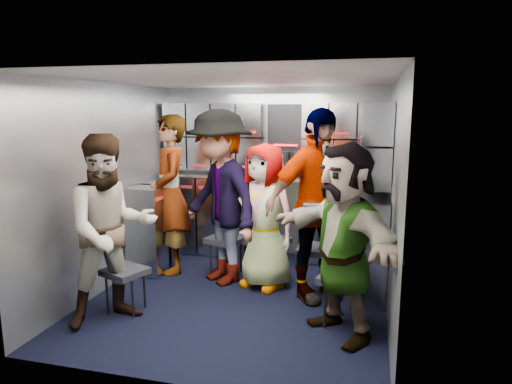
% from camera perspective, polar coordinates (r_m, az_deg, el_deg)
% --- Properties ---
extents(floor, '(3.00, 3.00, 0.00)m').
position_cam_1_polar(floor, '(4.63, -2.03, -12.98)').
color(floor, black).
rests_on(floor, ground).
extents(wall_back, '(2.80, 0.04, 2.10)m').
position_cam_1_polar(wall_back, '(5.76, 2.10, 2.53)').
color(wall_back, gray).
rests_on(wall_back, ground).
extents(wall_left, '(0.04, 3.00, 2.10)m').
position_cam_1_polar(wall_left, '(4.90, -18.01, 0.64)').
color(wall_left, gray).
rests_on(wall_left, ground).
extents(wall_right, '(0.04, 3.00, 2.10)m').
position_cam_1_polar(wall_right, '(4.16, 16.72, -0.97)').
color(wall_right, gray).
rests_on(wall_right, ground).
extents(ceiling, '(2.80, 3.00, 0.02)m').
position_cam_1_polar(ceiling, '(4.26, -2.22, 13.91)').
color(ceiling, silver).
rests_on(ceiling, wall_back).
extents(cart_bank_back, '(2.68, 0.38, 0.99)m').
position_cam_1_polar(cart_bank_back, '(5.66, 1.61, -3.32)').
color(cart_bank_back, '#989DA7').
rests_on(cart_bank_back, ground).
extents(cart_bank_left, '(0.38, 0.76, 0.99)m').
position_cam_1_polar(cart_bank_left, '(5.39, -12.62, -4.28)').
color(cart_bank_left, '#989DA7').
rests_on(cart_bank_left, ground).
extents(counter, '(2.68, 0.42, 0.03)m').
position_cam_1_polar(counter, '(5.56, 1.64, 1.89)').
color(counter, silver).
rests_on(counter, cart_bank_back).
extents(locker_bank_back, '(2.68, 0.28, 0.82)m').
position_cam_1_polar(locker_bank_back, '(5.57, 1.80, 6.81)').
color(locker_bank_back, '#989DA7').
rests_on(locker_bank_back, wall_back).
extents(locker_bank_right, '(0.28, 1.00, 0.82)m').
position_cam_1_polar(locker_bank_right, '(4.79, 14.88, 5.88)').
color(locker_bank_right, '#989DA7').
rests_on(locker_bank_right, wall_right).
extents(right_cabinet, '(0.28, 1.20, 1.00)m').
position_cam_1_polar(right_cabinet, '(4.87, 14.35, -5.90)').
color(right_cabinet, '#989DA7').
rests_on(right_cabinet, ground).
extents(coffee_niche, '(0.46, 0.16, 0.84)m').
position_cam_1_polar(coffee_niche, '(5.60, 3.75, 6.61)').
color(coffee_niche, black).
rests_on(coffee_niche, wall_back).
extents(red_latch_strip, '(2.60, 0.02, 0.03)m').
position_cam_1_polar(red_latch_strip, '(5.39, 1.17, 0.16)').
color(red_latch_strip, maroon).
rests_on(red_latch_strip, cart_bank_back).
extents(jump_seat_near_left, '(0.44, 0.43, 0.41)m').
position_cam_1_polar(jump_seat_near_left, '(4.37, -16.05, -9.79)').
color(jump_seat_near_left, black).
rests_on(jump_seat_near_left, ground).
extents(jump_seat_mid_left, '(0.46, 0.44, 0.44)m').
position_cam_1_polar(jump_seat_mid_left, '(5.08, -3.80, -6.19)').
color(jump_seat_mid_left, black).
rests_on(jump_seat_mid_left, ground).
extents(jump_seat_center, '(0.50, 0.49, 0.47)m').
position_cam_1_polar(jump_seat_center, '(4.93, 1.50, -6.40)').
color(jump_seat_center, black).
rests_on(jump_seat_center, ground).
extents(jump_seat_mid_right, '(0.40, 0.38, 0.46)m').
position_cam_1_polar(jump_seat_mid_right, '(4.70, 7.66, -7.42)').
color(jump_seat_mid_right, black).
rests_on(jump_seat_mid_right, ground).
extents(jump_seat_near_right, '(0.45, 0.44, 0.44)m').
position_cam_1_polar(jump_seat_near_right, '(4.03, 10.81, -10.91)').
color(jump_seat_near_right, black).
rests_on(jump_seat_near_right, ground).
extents(attendant_standing, '(0.70, 0.77, 1.78)m').
position_cam_1_polar(attendant_standing, '(5.20, -10.65, -0.31)').
color(attendant_standing, black).
rests_on(attendant_standing, ground).
extents(attendant_arc_a, '(1.00, 1.00, 1.64)m').
position_cam_1_polar(attendant_arc_a, '(4.09, -17.64, -4.55)').
color(attendant_arc_a, black).
rests_on(attendant_arc_a, ground).
extents(attendant_arc_b, '(1.35, 1.28, 1.83)m').
position_cam_1_polar(attendant_arc_b, '(4.79, -4.54, -0.72)').
color(attendant_arc_b, black).
rests_on(attendant_arc_b, ground).
extents(attendant_arc_c, '(0.86, 0.72, 1.50)m').
position_cam_1_polar(attendant_arc_c, '(4.68, 1.02, -3.06)').
color(attendant_arc_c, black).
rests_on(attendant_arc_c, ground).
extents(attendant_arc_d, '(1.12, 1.05, 1.85)m').
position_cam_1_polar(attendant_arc_d, '(4.39, 7.54, -1.69)').
color(attendant_arc_d, black).
rests_on(attendant_arc_d, ground).
extents(attendant_arc_e, '(1.35, 1.41, 1.60)m').
position_cam_1_polar(attendant_arc_e, '(3.72, 10.85, -6.02)').
color(attendant_arc_e, black).
rests_on(attendant_arc_e, ground).
extents(bottle_left, '(0.07, 0.07, 0.26)m').
position_cam_1_polar(bottle_left, '(5.56, -0.96, 3.37)').
color(bottle_left, white).
rests_on(bottle_left, counter).
extents(bottle_mid, '(0.07, 0.07, 0.27)m').
position_cam_1_polar(bottle_mid, '(5.46, 3.05, 3.31)').
color(bottle_mid, white).
rests_on(bottle_mid, counter).
extents(bottle_right, '(0.06, 0.06, 0.26)m').
position_cam_1_polar(bottle_right, '(5.39, 8.36, 3.04)').
color(bottle_right, white).
rests_on(bottle_right, counter).
extents(cup_left, '(0.08, 0.08, 0.09)m').
position_cam_1_polar(cup_left, '(5.69, -5.23, 2.66)').
color(cup_left, tan).
rests_on(cup_left, counter).
extents(cup_right, '(0.08, 0.08, 0.11)m').
position_cam_1_polar(cup_right, '(5.37, 11.68, 2.11)').
color(cup_right, tan).
rests_on(cup_right, counter).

